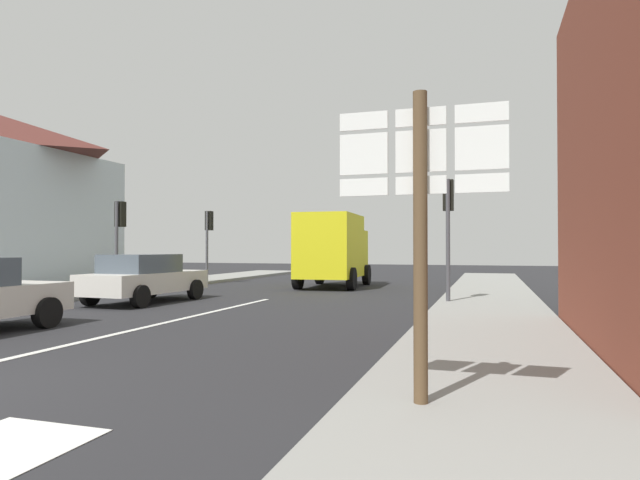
{
  "coord_description": "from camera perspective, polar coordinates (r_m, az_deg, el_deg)",
  "views": [
    {
      "loc": [
        6.84,
        -3.99,
        1.65
      ],
      "look_at": [
        1.2,
        13.88,
        1.94
      ],
      "focal_mm": 30.15,
      "sensor_mm": 36.0,
      "label": 1
    }
  ],
  "objects": [
    {
      "name": "ground_plane",
      "position": [
        15.66,
        -8.55,
        -6.93
      ],
      "size": [
        80.0,
        80.0,
        0.0
      ],
      "primitive_type": "plane",
      "color": "#232326"
    },
    {
      "name": "sidewalk_right",
      "position": [
        12.1,
        17.6,
        -8.36
      ],
      "size": [
        2.88,
        44.0,
        0.14
      ],
      "primitive_type": "cube",
      "color": "gray",
      "rests_on": "ground"
    },
    {
      "name": "lane_centre_stripe",
      "position": [
        12.22,
        -16.91,
        -8.59
      ],
      "size": [
        0.16,
        12.0,
        0.01
      ],
      "primitive_type": "cube",
      "color": "silver",
      "rests_on": "ground"
    },
    {
      "name": "sedan_far",
      "position": [
        17.2,
        -18.14,
        -3.81
      ],
      "size": [
        2.12,
        4.27,
        1.47
      ],
      "color": "beige",
      "rests_on": "ground"
    },
    {
      "name": "delivery_truck",
      "position": [
        22.73,
        1.4,
        -0.88
      ],
      "size": [
        2.68,
        5.09,
        3.05
      ],
      "color": "yellow",
      "rests_on": "ground"
    },
    {
      "name": "route_sign_post",
      "position": [
        5.39,
        10.63,
        2.85
      ],
      "size": [
        1.66,
        0.14,
        3.2
      ],
      "color": "brown",
      "rests_on": "ground"
    },
    {
      "name": "traffic_light_near_right",
      "position": [
        16.0,
        13.45,
        2.89
      ],
      "size": [
        0.3,
        0.49,
        3.64
      ],
      "color": "#47474C",
      "rests_on": "ground"
    },
    {
      "name": "traffic_light_far_left",
      "position": [
        25.7,
        -11.74,
        1.06
      ],
      "size": [
        0.3,
        0.49,
        3.39
      ],
      "color": "#47474C",
      "rests_on": "ground"
    },
    {
      "name": "traffic_light_near_left",
      "position": [
        20.38,
        -20.52,
        1.43
      ],
      "size": [
        0.3,
        0.49,
        3.32
      ],
      "color": "#47474C",
      "rests_on": "ground"
    }
  ]
}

